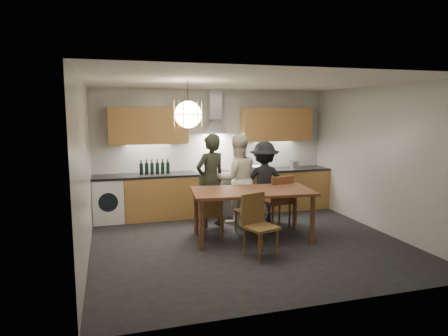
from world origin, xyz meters
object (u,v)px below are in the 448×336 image
object	(u,v)px
dining_table	(252,196)
mixing_bowl	(258,168)
person_left	(211,181)
stock_pot	(295,165)
chair_back_left	(213,212)
person_mid	(237,179)
person_right	(264,182)
wine_bottles	(155,167)
chair_front	(257,221)

from	to	relation	value
dining_table	mixing_bowl	xyz separation A→B (m)	(0.78, 1.77, 0.20)
person_left	mixing_bowl	world-z (taller)	person_left
person_left	stock_pot	xyz separation A→B (m)	(2.14, 0.88, 0.11)
chair_back_left	person_mid	distance (m)	1.15
person_right	stock_pot	xyz separation A→B (m)	(1.04, 0.79, 0.19)
person_right	mixing_bowl	size ratio (longest dim) A/B	4.63
person_left	stock_pot	size ratio (longest dim) A/B	8.20
chair_back_left	wine_bottles	distance (m)	1.87
person_left	wine_bottles	distance (m)	1.28
stock_pot	wine_bottles	world-z (taller)	wine_bottles
person_left	person_mid	world-z (taller)	person_left
mixing_bowl	stock_pot	world-z (taller)	stock_pot
person_mid	mixing_bowl	world-z (taller)	person_mid
mixing_bowl	wine_bottles	distance (m)	2.20
person_mid	mixing_bowl	xyz separation A→B (m)	(0.72, 0.77, 0.09)
chair_front	person_left	world-z (taller)	person_left
mixing_bowl	chair_front	bearing A→B (deg)	-111.27
chair_back_left	stock_pot	distance (m)	2.85
person_right	mixing_bowl	bearing A→B (deg)	-92.02
chair_front	person_left	bearing A→B (deg)	80.85
person_left	person_right	distance (m)	1.11
stock_pot	mixing_bowl	bearing A→B (deg)	-178.61
person_mid	person_right	bearing A→B (deg)	-177.94
dining_table	chair_back_left	world-z (taller)	dining_table
person_left	chair_back_left	bearing A→B (deg)	55.73
chair_front	stock_pot	xyz separation A→B (m)	(1.86, 2.56, 0.44)
chair_front	mixing_bowl	xyz separation A→B (m)	(0.99, 2.54, 0.40)
person_mid	person_right	world-z (taller)	person_mid
chair_back_left	person_right	bearing A→B (deg)	-124.94
person_mid	wine_bottles	xyz separation A→B (m)	(-1.48, 0.77, 0.20)
chair_back_left	person_right	world-z (taller)	person_right
chair_back_left	person_left	size ratio (longest dim) A/B	0.47
person_right	mixing_bowl	xyz separation A→B (m)	(0.17, 0.77, 0.16)
dining_table	chair_front	distance (m)	0.83
person_right	chair_back_left	bearing A→B (deg)	43.90
dining_table	person_right	world-z (taller)	person_right
dining_table	person_left	world-z (taller)	person_left
chair_back_left	person_left	distance (m)	0.85
person_left	wine_bottles	bearing A→B (deg)	-65.34
person_right	wine_bottles	bearing A→B (deg)	-10.31
chair_front	person_right	xyz separation A→B (m)	(0.82, 1.77, 0.24)
chair_back_left	person_mid	size ratio (longest dim) A/B	0.48
person_right	chair_front	bearing A→B (deg)	75.90
dining_table	chair_back_left	size ratio (longest dim) A/B	2.57
chair_back_left	person_mid	bearing A→B (deg)	-108.84
chair_back_left	mixing_bowl	size ratio (longest dim) A/B	2.41
chair_back_left	chair_front	size ratio (longest dim) A/B	0.87
chair_front	dining_table	bearing A→B (deg)	56.36
dining_table	wine_bottles	bearing A→B (deg)	134.96
dining_table	person_mid	size ratio (longest dim) A/B	1.23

